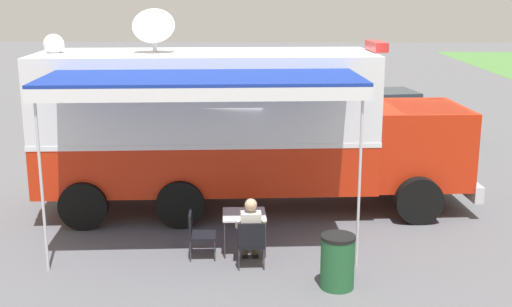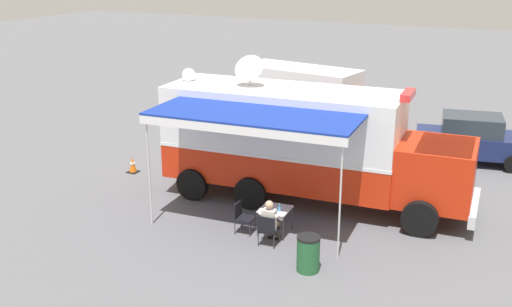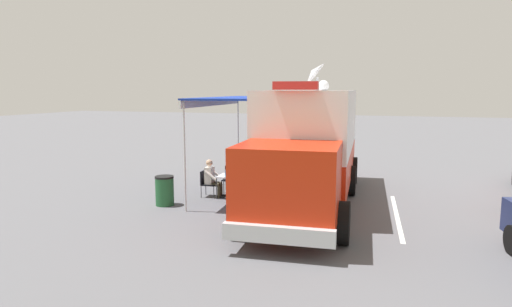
{
  "view_description": "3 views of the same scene",
  "coord_description": "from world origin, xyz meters",
  "px_view_note": "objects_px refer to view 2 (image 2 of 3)",
  "views": [
    {
      "loc": [
        14.15,
        1.41,
        4.76
      ],
      "look_at": [
        1.34,
        1.12,
        1.6
      ],
      "focal_mm": 46.07,
      "sensor_mm": 36.0,
      "label": 1
    },
    {
      "loc": [
        16.54,
        7.24,
        7.37
      ],
      "look_at": [
        0.81,
        -0.51,
        1.6
      ],
      "focal_mm": 42.79,
      "sensor_mm": 36.0,
      "label": 2
    },
    {
      "loc": [
        -2.72,
        14.32,
        3.5
      ],
      "look_at": [
        1.62,
        1.04,
        1.52
      ],
      "focal_mm": 31.2,
      "sensor_mm": 36.0,
      "label": 3
    }
  ],
  "objects_px": {
    "folding_chair_at_table": "(268,228)",
    "car_behind_truck": "(474,139)",
    "trash_bin": "(308,254)",
    "seated_responder": "(270,220)",
    "command_truck": "(305,141)",
    "water_bottle": "(279,208)",
    "traffic_cone": "(133,165)",
    "folding_chair_beside_table": "(242,215)",
    "folding_table": "(275,211)",
    "support_truck": "(310,99)"
  },
  "relations": [
    {
      "from": "water_bottle",
      "to": "seated_responder",
      "type": "distance_m",
      "value": 0.54
    },
    {
      "from": "folding_chair_at_table",
      "to": "trash_bin",
      "type": "relative_size",
      "value": 0.96
    },
    {
      "from": "seated_responder",
      "to": "support_truck",
      "type": "bearing_deg",
      "value": -163.83
    },
    {
      "from": "traffic_cone",
      "to": "seated_responder",
      "type": "bearing_deg",
      "value": 66.73
    },
    {
      "from": "water_bottle",
      "to": "folding_chair_at_table",
      "type": "xyz_separation_m",
      "value": [
        0.7,
        -0.02,
        -0.32
      ]
    },
    {
      "from": "traffic_cone",
      "to": "folding_chair_beside_table",
      "type": "bearing_deg",
      "value": 65.45
    },
    {
      "from": "water_bottle",
      "to": "seated_responder",
      "type": "bearing_deg",
      "value": -3.61
    },
    {
      "from": "folding_chair_beside_table",
      "to": "car_behind_truck",
      "type": "bearing_deg",
      "value": 151.9
    },
    {
      "from": "folding_chair_at_table",
      "to": "traffic_cone",
      "type": "height_order",
      "value": "folding_chair_at_table"
    },
    {
      "from": "trash_bin",
      "to": "car_behind_truck",
      "type": "xyz_separation_m",
      "value": [
        -10.35,
        2.43,
        0.42
      ]
    },
    {
      "from": "trash_bin",
      "to": "support_truck",
      "type": "distance_m",
      "value": 12.61
    },
    {
      "from": "command_truck",
      "to": "trash_bin",
      "type": "height_order",
      "value": "command_truck"
    },
    {
      "from": "water_bottle",
      "to": "car_behind_truck",
      "type": "bearing_deg",
      "value": 156.58
    },
    {
      "from": "command_truck",
      "to": "support_truck",
      "type": "distance_m",
      "value": 8.13
    },
    {
      "from": "folding_chair_beside_table",
      "to": "trash_bin",
      "type": "relative_size",
      "value": 0.96
    },
    {
      "from": "traffic_cone",
      "to": "car_behind_truck",
      "type": "distance_m",
      "value": 12.45
    },
    {
      "from": "water_bottle",
      "to": "seated_responder",
      "type": "height_order",
      "value": "seated_responder"
    },
    {
      "from": "trash_bin",
      "to": "traffic_cone",
      "type": "bearing_deg",
      "value": -115.15
    },
    {
      "from": "water_bottle",
      "to": "folding_chair_beside_table",
      "type": "height_order",
      "value": "water_bottle"
    },
    {
      "from": "traffic_cone",
      "to": "water_bottle",
      "type": "bearing_deg",
      "value": 70.59
    },
    {
      "from": "car_behind_truck",
      "to": "traffic_cone",
      "type": "bearing_deg",
      "value": -58.35
    },
    {
      "from": "folding_table",
      "to": "seated_responder",
      "type": "xyz_separation_m",
      "value": [
        0.61,
        0.14,
        -0.02
      ]
    },
    {
      "from": "car_behind_truck",
      "to": "trash_bin",
      "type": "bearing_deg",
      "value": -13.21
    },
    {
      "from": "folding_table",
      "to": "traffic_cone",
      "type": "distance_m",
      "value": 6.95
    },
    {
      "from": "folding_chair_at_table",
      "to": "car_behind_truck",
      "type": "height_order",
      "value": "car_behind_truck"
    },
    {
      "from": "command_truck",
      "to": "car_behind_truck",
      "type": "relative_size",
      "value": 2.16
    },
    {
      "from": "water_bottle",
      "to": "folding_chair_at_table",
      "type": "relative_size",
      "value": 0.26
    },
    {
      "from": "seated_responder",
      "to": "support_truck",
      "type": "height_order",
      "value": "support_truck"
    },
    {
      "from": "folding_chair_at_table",
      "to": "folding_chair_beside_table",
      "type": "xyz_separation_m",
      "value": [
        -0.46,
        -1.0,
        0.0
      ]
    },
    {
      "from": "folding_chair_beside_table",
      "to": "folding_chair_at_table",
      "type": "bearing_deg",
      "value": 65.34
    },
    {
      "from": "folding_table",
      "to": "folding_chair_beside_table",
      "type": "bearing_deg",
      "value": -68.24
    },
    {
      "from": "folding_chair_beside_table",
      "to": "trash_bin",
      "type": "bearing_deg",
      "value": 63.49
    },
    {
      "from": "folding_chair_beside_table",
      "to": "car_behind_truck",
      "type": "distance_m",
      "value": 10.36
    },
    {
      "from": "trash_bin",
      "to": "seated_responder",
      "type": "bearing_deg",
      "value": -123.07
    },
    {
      "from": "folding_table",
      "to": "trash_bin",
      "type": "distance_m",
      "value": 2.24
    },
    {
      "from": "folding_chair_at_table",
      "to": "car_behind_truck",
      "type": "bearing_deg",
      "value": 158.02
    },
    {
      "from": "seated_responder",
      "to": "traffic_cone",
      "type": "relative_size",
      "value": 2.16
    },
    {
      "from": "support_truck",
      "to": "traffic_cone",
      "type": "bearing_deg",
      "value": -24.4
    },
    {
      "from": "command_truck",
      "to": "traffic_cone",
      "type": "height_order",
      "value": "command_truck"
    },
    {
      "from": "command_truck",
      "to": "folding_chair_at_table",
      "type": "distance_m",
      "value": 3.65
    },
    {
      "from": "folding_table",
      "to": "traffic_cone",
      "type": "bearing_deg",
      "value": -109.08
    },
    {
      "from": "command_truck",
      "to": "traffic_cone",
      "type": "relative_size",
      "value": 16.62
    },
    {
      "from": "support_truck",
      "to": "car_behind_truck",
      "type": "distance_m",
      "value": 7.16
    },
    {
      "from": "water_bottle",
      "to": "support_truck",
      "type": "bearing_deg",
      "value": -162.91
    },
    {
      "from": "water_bottle",
      "to": "folding_chair_at_table",
      "type": "bearing_deg",
      "value": -1.54
    },
    {
      "from": "command_truck",
      "to": "seated_responder",
      "type": "relative_size",
      "value": 7.71
    },
    {
      "from": "command_truck",
      "to": "water_bottle",
      "type": "xyz_separation_m",
      "value": [
        2.65,
        0.35,
        -1.11
      ]
    },
    {
      "from": "folding_table",
      "to": "car_behind_truck",
      "type": "height_order",
      "value": "car_behind_truck"
    },
    {
      "from": "seated_responder",
      "to": "folding_table",
      "type": "bearing_deg",
      "value": -167.08
    },
    {
      "from": "seated_responder",
      "to": "water_bottle",
      "type": "bearing_deg",
      "value": 176.39
    }
  ]
}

